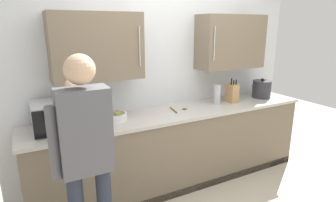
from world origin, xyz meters
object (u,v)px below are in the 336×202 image
object	(u,v)px
thermos_flask	(217,94)
person_figure	(86,153)
wooden_spoon	(179,109)
microwave_oven	(59,115)
fruit_bowl	(116,116)
stock_pot	(262,89)
knife_block	(232,93)

from	to	relation	value
thermos_flask	person_figure	bearing A→B (deg)	-154.35
wooden_spoon	person_figure	xyz separation A→B (m)	(-1.25, -0.85, 0.09)
microwave_oven	wooden_spoon	xyz separation A→B (m)	(1.30, -0.01, -0.12)
thermos_flask	person_figure	distance (m)	1.99
fruit_bowl	wooden_spoon	xyz separation A→B (m)	(0.76, -0.01, -0.03)
thermos_flask	person_figure	size ratio (longest dim) A/B	0.14
microwave_oven	fruit_bowl	distance (m)	0.55
microwave_oven	stock_pot	xyz separation A→B (m)	(2.58, -0.03, -0.02)
fruit_bowl	person_figure	size ratio (longest dim) A/B	0.14
knife_block	thermos_flask	xyz separation A→B (m)	(-0.22, 0.01, 0.01)
fruit_bowl	stock_pot	bearing A→B (deg)	-0.72
wooden_spoon	thermos_flask	world-z (taller)	thermos_flask
microwave_oven	fruit_bowl	xyz separation A→B (m)	(0.55, 0.00, -0.09)
knife_block	wooden_spoon	size ratio (longest dim) A/B	1.48
knife_block	wooden_spoon	bearing A→B (deg)	179.56
knife_block	thermos_flask	size ratio (longest dim) A/B	1.29
person_figure	fruit_bowl	bearing A→B (deg)	60.54
wooden_spoon	stock_pot	world-z (taller)	stock_pot
wooden_spoon	microwave_oven	bearing A→B (deg)	179.47
knife_block	stock_pot	bearing A→B (deg)	-0.83
wooden_spoon	person_figure	distance (m)	1.51
person_figure	microwave_oven	bearing A→B (deg)	93.83
stock_pot	person_figure	xyz separation A→B (m)	(-2.53, -0.84, -0.01)
microwave_oven	wooden_spoon	world-z (taller)	microwave_oven
knife_block	fruit_bowl	xyz separation A→B (m)	(-1.53, 0.02, -0.08)
stock_pot	microwave_oven	bearing A→B (deg)	179.44
person_figure	thermos_flask	bearing A→B (deg)	25.65
knife_block	person_figure	size ratio (longest dim) A/B	0.19
thermos_flask	knife_block	bearing A→B (deg)	-3.62
knife_block	fruit_bowl	bearing A→B (deg)	179.32
microwave_oven	thermos_flask	bearing A→B (deg)	-0.11
microwave_oven	wooden_spoon	size ratio (longest dim) A/B	2.43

